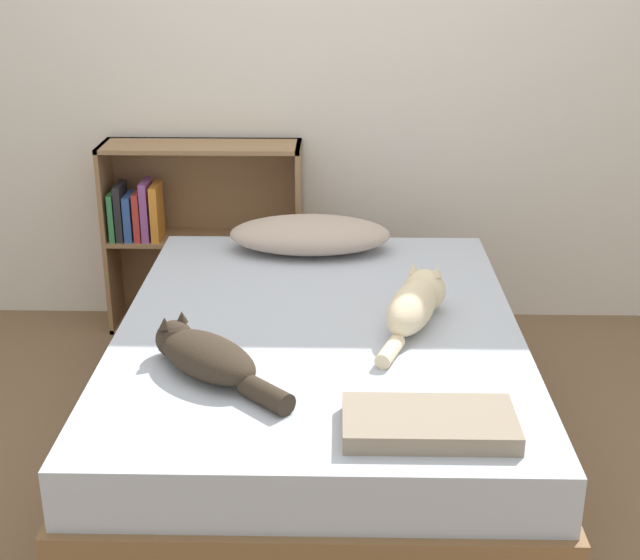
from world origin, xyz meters
The scene contains 8 objects.
ground_plane centered at (0.00, 0.00, 0.00)m, with size 8.00×8.00×0.00m, color brown.
wall_back centered at (0.00, 1.30, 1.25)m, with size 8.00×0.06×2.50m.
bed centered at (0.00, 0.00, 0.26)m, with size 1.35×1.82×0.52m.
pillow centered at (-0.05, 0.71, 0.59)m, with size 0.64×0.34×0.14m.
cat_light centered at (0.31, 0.01, 0.59)m, with size 0.26×0.52×0.17m.
cat_dark centered at (-0.32, -0.36, 0.58)m, with size 0.46×0.46×0.14m.
bookshelf centered at (-0.59, 1.17, 0.45)m, with size 0.88×0.26×0.86m.
blanket_fold centered at (0.30, -0.67, 0.55)m, with size 0.45×0.23×0.05m.
Camera 1 is at (0.06, -2.68, 1.74)m, focal length 50.00 mm.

